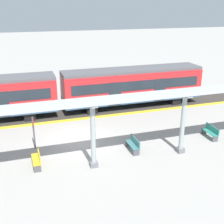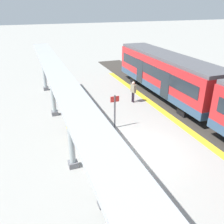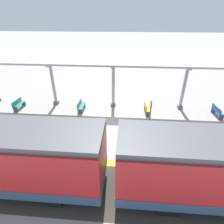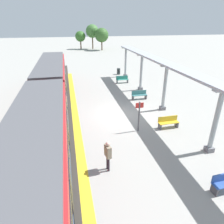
{
  "view_description": "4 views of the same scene",
  "coord_description": "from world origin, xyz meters",
  "px_view_note": "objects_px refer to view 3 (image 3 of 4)",
  "views": [
    {
      "loc": [
        17.92,
        -3.31,
        8.82
      ],
      "look_at": [
        0.62,
        2.25,
        2.05
      ],
      "focal_mm": 46.41,
      "sensor_mm": 36.0,
      "label": 1
    },
    {
      "loc": [
        5.19,
        9.75,
        7.28
      ],
      "look_at": [
        0.62,
        -2.68,
        1.23
      ],
      "focal_mm": 38.48,
      "sensor_mm": 36.0,
      "label": 2
    },
    {
      "loc": [
        -11.56,
        -0.95,
        7.74
      ],
      "look_at": [
        0.38,
        0.01,
        1.13
      ],
      "focal_mm": 28.27,
      "sensor_mm": 36.0,
      "label": 3
    },
    {
      "loc": [
        -4.16,
        -14.61,
        7.13
      ],
      "look_at": [
        -1.33,
        -1.96,
        1.21
      ],
      "focal_mm": 32.21,
      "sensor_mm": 36.0,
      "label": 4
    }
  ],
  "objects_px": {
    "canopy_pillar_third": "(113,87)",
    "bench_near_end": "(217,111)",
    "bench_extra_slot": "(18,104)",
    "passenger_waiting_near_edge": "(214,140)",
    "canopy_pillar_second": "(184,89)",
    "platform_info_sign": "(150,111)",
    "bench_far_end": "(147,108)",
    "bench_mid_platform": "(81,106)",
    "canopy_pillar_fourth": "(53,85)"
  },
  "relations": [
    {
      "from": "canopy_pillar_third",
      "to": "canopy_pillar_fourth",
      "type": "distance_m",
      "value": 5.66
    },
    {
      "from": "canopy_pillar_second",
      "to": "platform_info_sign",
      "type": "height_order",
      "value": "canopy_pillar_second"
    },
    {
      "from": "canopy_pillar_second",
      "to": "bench_near_end",
      "type": "xyz_separation_m",
      "value": [
        -1.21,
        -2.79,
        -1.53
      ]
    },
    {
      "from": "canopy_pillar_third",
      "to": "platform_info_sign",
      "type": "distance_m",
      "value": 4.57
    },
    {
      "from": "bench_mid_platform",
      "to": "platform_info_sign",
      "type": "distance_m",
      "value": 6.43
    },
    {
      "from": "canopy_pillar_second",
      "to": "canopy_pillar_fourth",
      "type": "height_order",
      "value": "same"
    },
    {
      "from": "canopy_pillar_second",
      "to": "passenger_waiting_near_edge",
      "type": "height_order",
      "value": "canopy_pillar_second"
    },
    {
      "from": "canopy_pillar_fourth",
      "to": "bench_far_end",
      "type": "height_order",
      "value": "canopy_pillar_fourth"
    },
    {
      "from": "canopy_pillar_fourth",
      "to": "bench_mid_platform",
      "type": "relative_size",
      "value": 2.59
    },
    {
      "from": "bench_mid_platform",
      "to": "platform_info_sign",
      "type": "height_order",
      "value": "platform_info_sign"
    },
    {
      "from": "bench_near_end",
      "to": "platform_info_sign",
      "type": "relative_size",
      "value": 0.69
    },
    {
      "from": "canopy_pillar_third",
      "to": "bench_near_end",
      "type": "xyz_separation_m",
      "value": [
        -1.21,
        -9.1,
        -1.53
      ]
    },
    {
      "from": "canopy_pillar_fourth",
      "to": "platform_info_sign",
      "type": "height_order",
      "value": "canopy_pillar_fourth"
    },
    {
      "from": "bench_extra_slot",
      "to": "platform_info_sign",
      "type": "relative_size",
      "value": 0.68
    },
    {
      "from": "bench_extra_slot",
      "to": "passenger_waiting_near_edge",
      "type": "bearing_deg",
      "value": -107.84
    },
    {
      "from": "canopy_pillar_fourth",
      "to": "bench_near_end",
      "type": "height_order",
      "value": "canopy_pillar_fourth"
    },
    {
      "from": "canopy_pillar_fourth",
      "to": "bench_near_end",
      "type": "xyz_separation_m",
      "value": [
        -1.21,
        -14.76,
        -1.53
      ]
    },
    {
      "from": "platform_info_sign",
      "to": "bench_far_end",
      "type": "bearing_deg",
      "value": -0.25
    },
    {
      "from": "canopy_pillar_second",
      "to": "canopy_pillar_fourth",
      "type": "xyz_separation_m",
      "value": [
        0.0,
        11.97,
        0.0
      ]
    },
    {
      "from": "bench_far_end",
      "to": "bench_mid_platform",
      "type": "bearing_deg",
      "value": 90.66
    },
    {
      "from": "canopy_pillar_fourth",
      "to": "platform_info_sign",
      "type": "bearing_deg",
      "value": -110.81
    },
    {
      "from": "bench_near_end",
      "to": "bench_mid_platform",
      "type": "distance_m",
      "value": 12.0
    },
    {
      "from": "bench_near_end",
      "to": "bench_far_end",
      "type": "relative_size",
      "value": 1.01
    },
    {
      "from": "bench_near_end",
      "to": "platform_info_sign",
      "type": "bearing_deg",
      "value": 109.33
    },
    {
      "from": "bench_near_end",
      "to": "bench_far_end",
      "type": "bearing_deg",
      "value": 88.55
    },
    {
      "from": "canopy_pillar_third",
      "to": "canopy_pillar_fourth",
      "type": "xyz_separation_m",
      "value": [
        0.0,
        5.66,
        0.0
      ]
    },
    {
      "from": "canopy_pillar_third",
      "to": "bench_near_end",
      "type": "height_order",
      "value": "canopy_pillar_third"
    },
    {
      "from": "bench_far_end",
      "to": "bench_near_end",
      "type": "bearing_deg",
      "value": -91.45
    },
    {
      "from": "platform_info_sign",
      "to": "canopy_pillar_fourth",
      "type": "bearing_deg",
      "value": 69.19
    },
    {
      "from": "bench_near_end",
      "to": "passenger_waiting_near_edge",
      "type": "height_order",
      "value": "passenger_waiting_near_edge"
    },
    {
      "from": "bench_mid_platform",
      "to": "bench_far_end",
      "type": "xyz_separation_m",
      "value": [
        0.07,
        -5.99,
        0.0
      ]
    },
    {
      "from": "canopy_pillar_fourth",
      "to": "bench_extra_slot",
      "type": "height_order",
      "value": "canopy_pillar_fourth"
    },
    {
      "from": "canopy_pillar_third",
      "to": "bench_mid_platform",
      "type": "bearing_deg",
      "value": 111.13
    },
    {
      "from": "canopy_pillar_second",
      "to": "bench_mid_platform",
      "type": "distance_m",
      "value": 9.41
    },
    {
      "from": "bench_far_end",
      "to": "platform_info_sign",
      "type": "relative_size",
      "value": 0.69
    },
    {
      "from": "passenger_waiting_near_edge",
      "to": "canopy_pillar_third",
      "type": "bearing_deg",
      "value": 46.75
    },
    {
      "from": "bench_near_end",
      "to": "bench_far_end",
      "type": "height_order",
      "value": "same"
    },
    {
      "from": "canopy_pillar_fourth",
      "to": "bench_mid_platform",
      "type": "distance_m",
      "value": 3.35
    },
    {
      "from": "bench_near_end",
      "to": "bench_extra_slot",
      "type": "bearing_deg",
      "value": 90.19
    },
    {
      "from": "canopy_pillar_second",
      "to": "canopy_pillar_third",
      "type": "xyz_separation_m",
      "value": [
        0.0,
        6.31,
        0.0
      ]
    },
    {
      "from": "bench_mid_platform",
      "to": "bench_extra_slot",
      "type": "relative_size",
      "value": 1.0
    },
    {
      "from": "bench_near_end",
      "to": "bench_mid_platform",
      "type": "bearing_deg",
      "value": 89.6
    },
    {
      "from": "canopy_pillar_second",
      "to": "canopy_pillar_third",
      "type": "relative_size",
      "value": 1.0
    },
    {
      "from": "bench_far_end",
      "to": "passenger_waiting_near_edge",
      "type": "distance_m",
      "value": 6.29
    },
    {
      "from": "canopy_pillar_third",
      "to": "bench_extra_slot",
      "type": "relative_size",
      "value": 2.59
    },
    {
      "from": "canopy_pillar_second",
      "to": "bench_extra_slot",
      "type": "distance_m",
      "value": 15.22
    },
    {
      "from": "bench_far_end",
      "to": "passenger_waiting_near_edge",
      "type": "bearing_deg",
      "value": -145.68
    },
    {
      "from": "canopy_pillar_second",
      "to": "canopy_pillar_fourth",
      "type": "distance_m",
      "value": 11.97
    },
    {
      "from": "bench_near_end",
      "to": "bench_extra_slot",
      "type": "relative_size",
      "value": 1.01
    },
    {
      "from": "canopy_pillar_second",
      "to": "bench_extra_slot",
      "type": "bearing_deg",
      "value": 94.79
    }
  ]
}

